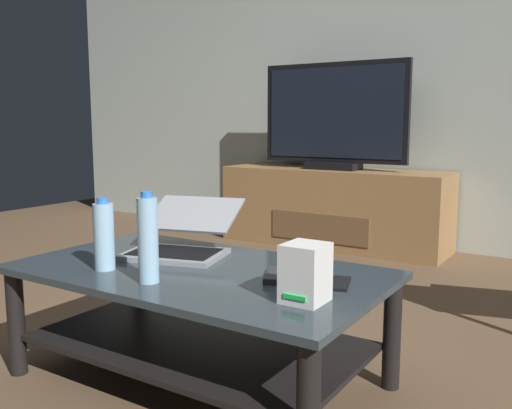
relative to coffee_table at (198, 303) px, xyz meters
name	(u,v)px	position (x,y,z in m)	size (l,w,h in m)	color
ground_plane	(184,362)	(-0.14, 0.08, -0.28)	(7.68, 7.68, 0.00)	brown
back_wall	(404,50)	(-0.14, 2.55, 1.12)	(6.40, 0.12, 2.80)	#A8B2A8
coffee_table	(198,303)	(0.00, 0.00, 0.00)	(1.25, 0.71, 0.40)	#2D383D
media_cabinet	(333,207)	(-0.52, 2.23, 0.00)	(1.63, 0.48, 0.56)	olive
television	(334,118)	(-0.52, 2.21, 0.64)	(1.08, 0.20, 0.75)	black
laptop	(183,237)	(-0.19, 0.16, 0.18)	(0.45, 0.49, 0.19)	gray
router_box	(305,273)	(0.47, -0.12, 0.20)	(0.11, 0.12, 0.16)	white
water_bottle_near	(104,236)	(-0.26, -0.18, 0.24)	(0.07, 0.07, 0.24)	#99C6E5
water_bottle_far	(148,239)	(-0.03, -0.21, 0.26)	(0.06, 0.06, 0.28)	#99C6E5
cell_phone	(337,283)	(0.48, 0.08, 0.13)	(0.07, 0.14, 0.01)	black
tv_remote	(302,269)	(0.32, 0.15, 0.13)	(0.04, 0.16, 0.02)	black
soundbar_remote	(273,275)	(0.28, 0.03, 0.13)	(0.04, 0.16, 0.02)	#2D2D30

